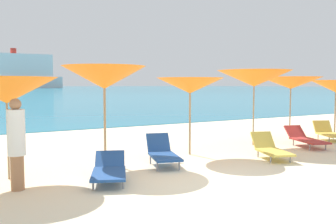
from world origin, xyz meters
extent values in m
cube|color=beige|center=(0.00, 10.00, -0.15)|extent=(50.00, 100.00, 0.30)
cylinder|color=#9E7F59|center=(-3.43, 2.67, 0.95)|extent=(0.04, 0.04, 1.90)
cone|color=orange|center=(-3.43, 2.67, 1.77)|extent=(2.16, 2.16, 0.52)
sphere|color=#9E7F59|center=(-3.43, 2.67, 1.93)|extent=(0.07, 0.07, 0.07)
cylinder|color=#9E7F59|center=(-1.22, 3.16, 1.09)|extent=(0.06, 0.06, 2.19)
cone|color=orange|center=(-1.22, 3.16, 2.05)|extent=(2.11, 2.11, 0.55)
sphere|color=#9E7F59|center=(-1.22, 3.16, 2.22)|extent=(0.07, 0.07, 0.07)
cylinder|color=#9E7F59|center=(1.12, 2.98, 0.98)|extent=(0.05, 0.05, 1.96)
cone|color=orange|center=(1.12, 2.98, 1.86)|extent=(1.93, 1.93, 0.42)
sphere|color=#9E7F59|center=(1.12, 2.98, 1.99)|extent=(0.07, 0.07, 0.07)
cylinder|color=#9E7F59|center=(3.66, 3.24, 1.10)|extent=(0.04, 0.04, 2.20)
cone|color=orange|center=(3.66, 3.24, 2.07)|extent=(2.47, 2.47, 0.50)
sphere|color=#9E7F59|center=(3.66, 3.24, 2.23)|extent=(0.07, 0.07, 0.07)
cylinder|color=#9E7F59|center=(5.64, 3.54, 1.02)|extent=(0.04, 0.04, 2.04)
cone|color=orange|center=(5.64, 3.54, 1.94)|extent=(2.09, 2.09, 0.41)
sphere|color=#9E7F59|center=(5.64, 3.54, 2.07)|extent=(0.07, 0.07, 0.07)
cylinder|color=#9E7F59|center=(7.97, 3.43, 0.97)|extent=(0.06, 0.06, 1.93)
cone|color=orange|center=(7.97, 3.43, 1.82)|extent=(1.90, 1.90, 0.46)
sphere|color=#9E7F59|center=(7.97, 3.43, 1.96)|extent=(0.07, 0.07, 0.07)
cube|color=#1E478C|center=(-1.86, 1.29, 0.20)|extent=(1.00, 1.23, 0.05)
cube|color=#1E478C|center=(-1.57, 1.95, 0.33)|extent=(0.71, 0.61, 0.31)
cylinder|color=gray|center=(-2.23, 1.10, 0.09)|extent=(0.04, 0.04, 0.17)
cylinder|color=gray|center=(-1.74, 0.89, 0.09)|extent=(0.04, 0.04, 0.17)
cylinder|color=gray|center=(-1.94, 1.78, 0.09)|extent=(0.04, 0.04, 0.17)
cylinder|color=gray|center=(-1.45, 1.57, 0.09)|extent=(0.04, 0.04, 0.17)
cube|color=#D8BF4C|center=(2.52, 1.28, 0.20)|extent=(0.92, 1.18, 0.05)
cube|color=#D8BF4C|center=(2.76, 1.92, 0.40)|extent=(0.66, 0.55, 0.43)
cylinder|color=gray|center=(2.17, 1.07, 0.09)|extent=(0.04, 0.04, 0.18)
cylinder|color=gray|center=(2.64, 0.89, 0.09)|extent=(0.04, 0.04, 0.18)
cylinder|color=gray|center=(2.42, 1.75, 0.09)|extent=(0.04, 0.04, 0.18)
cylinder|color=gray|center=(2.90, 1.57, 0.09)|extent=(0.04, 0.04, 0.18)
cube|color=#A53333|center=(4.77, 2.02, 0.21)|extent=(0.96, 1.36, 0.05)
cube|color=#A53333|center=(5.03, 2.79, 0.38)|extent=(0.67, 0.58, 0.38)
cylinder|color=gray|center=(4.41, 1.72, 0.09)|extent=(0.04, 0.04, 0.19)
cylinder|color=gray|center=(4.89, 1.56, 0.09)|extent=(0.04, 0.04, 0.19)
cylinder|color=gray|center=(4.68, 2.54, 0.09)|extent=(0.04, 0.04, 0.19)
cylinder|color=gray|center=(5.16, 2.38, 0.09)|extent=(0.04, 0.04, 0.19)
cube|color=#D8BF4C|center=(6.54, 2.53, 0.21)|extent=(1.03, 1.23, 0.05)
cube|color=#D8BF4C|center=(6.83, 3.12, 0.40)|extent=(0.68, 0.54, 0.42)
cylinder|color=gray|center=(6.16, 2.36, 0.09)|extent=(0.04, 0.04, 0.18)
cylinder|color=gray|center=(6.48, 3.02, 0.09)|extent=(0.04, 0.04, 0.18)
cylinder|color=gray|center=(6.97, 2.78, 0.09)|extent=(0.04, 0.04, 0.18)
cube|color=#1E478C|center=(-0.24, 1.99, 0.24)|extent=(0.87, 1.21, 0.05)
cube|color=#1E478C|center=(-0.04, 2.65, 0.45)|extent=(0.63, 0.48, 0.45)
cylinder|color=gray|center=(-0.57, 1.74, 0.11)|extent=(0.04, 0.04, 0.22)
cylinder|color=gray|center=(-0.09, 1.60, 0.11)|extent=(0.04, 0.04, 0.22)
cylinder|color=gray|center=(-0.35, 2.47, 0.11)|extent=(0.04, 0.04, 0.22)
cylinder|color=gray|center=(0.13, 2.33, 0.11)|extent=(0.04, 0.04, 0.22)
cylinder|color=#A3704C|center=(-3.40, 1.75, 0.31)|extent=(0.23, 0.23, 0.63)
cylinder|color=white|center=(-3.40, 1.75, 1.04)|extent=(0.31, 0.31, 0.82)
sphere|color=#A3704C|center=(-3.40, 1.75, 1.54)|extent=(0.20, 0.20, 0.20)
cube|color=silver|center=(30.20, 213.74, 3.23)|extent=(41.17, 10.84, 6.42)
cube|color=white|center=(30.20, 213.74, 12.75)|extent=(30.91, 8.76, 12.61)
cylinder|color=red|center=(25.11, 213.97, 20.55)|extent=(3.14, 3.14, 3.00)
camera|label=1|loc=(-4.33, -5.11, 1.88)|focal=38.99mm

